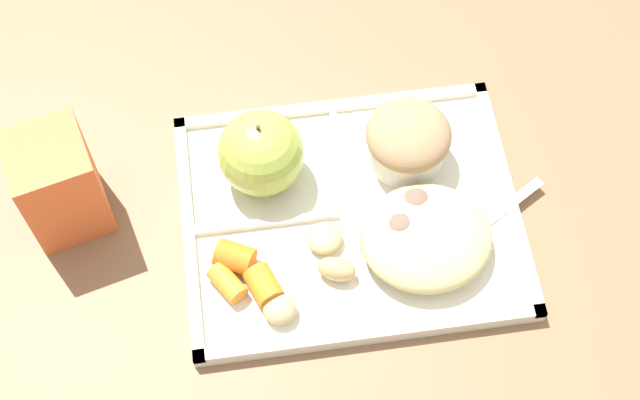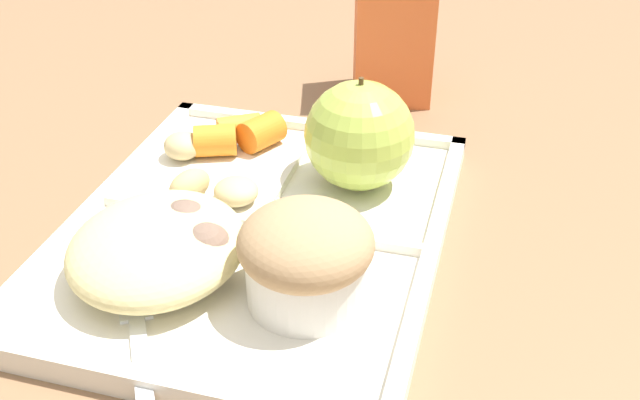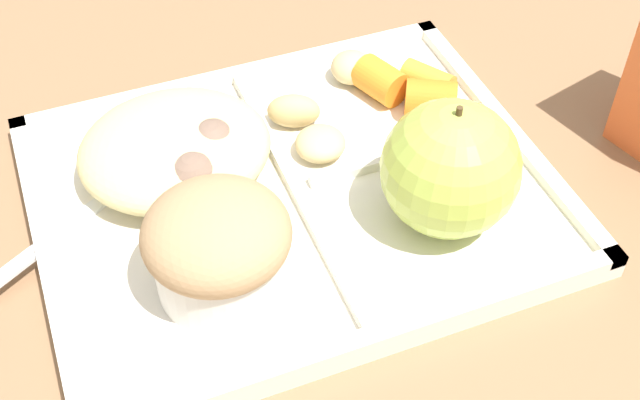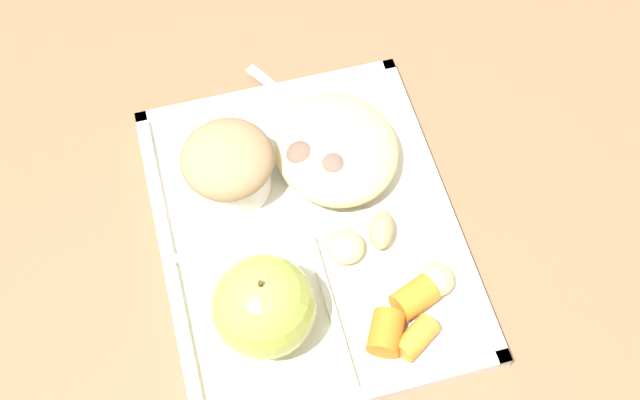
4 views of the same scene
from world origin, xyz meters
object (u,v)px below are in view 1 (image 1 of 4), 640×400
milk_carton (59,184)px  bran_muffin (408,140)px  plastic_fork (480,227)px  green_apple (261,153)px  lunch_tray (349,217)px

milk_carton → bran_muffin: bearing=-12.7°
plastic_fork → milk_carton: milk_carton is taller
bran_muffin → milk_carton: 0.32m
green_apple → plastic_fork: 0.21m
green_apple → bran_muffin: (0.14, 0.00, -0.01)m
bran_muffin → milk_carton: milk_carton is taller
plastic_fork → milk_carton: size_ratio=1.13×
plastic_fork → milk_carton: (-0.37, 0.07, 0.05)m
lunch_tray → plastic_fork: 0.12m
bran_muffin → milk_carton: (-0.32, -0.01, 0.01)m
lunch_tray → bran_muffin: (0.06, 0.05, 0.04)m
plastic_fork → milk_carton: 0.38m
green_apple → bran_muffin: bearing=0.0°
bran_muffin → plastic_fork: 0.10m
lunch_tray → bran_muffin: size_ratio=3.88×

